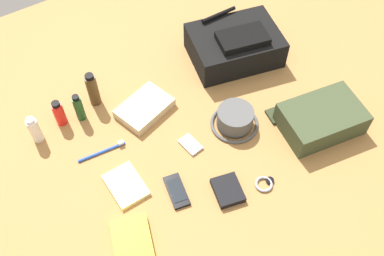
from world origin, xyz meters
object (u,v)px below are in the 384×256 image
(bucket_hat, at_px, (235,119))
(shampoo_bottle, at_px, (79,108))
(wristwatch, at_px, (265,184))
(toothbrush, at_px, (104,151))
(folded_towel, at_px, (144,108))
(backpack, at_px, (235,45))
(toiletry_pouch, at_px, (320,118))
(notepad, at_px, (126,185))
(media_player, at_px, (191,145))
(paperback_novel, at_px, (133,246))
(sunscreen_spray, at_px, (59,113))
(toothpaste_tube, at_px, (35,130))
(cell_phone, at_px, (177,191))
(cologne_bottle, at_px, (93,89))
(wallet, at_px, (228,190))

(bucket_hat, bearing_deg, shampoo_bottle, 144.59)
(wristwatch, distance_m, toothbrush, 0.58)
(bucket_hat, xyz_separation_m, folded_towel, (-0.25, 0.24, -0.02))
(backpack, bearing_deg, bucket_hat, -124.88)
(toothbrush, bearing_deg, toiletry_pouch, -23.79)
(shampoo_bottle, relative_size, notepad, 0.84)
(notepad, distance_m, folded_towel, 0.33)
(backpack, xyz_separation_m, notepad, (-0.67, -0.31, -0.06))
(media_player, bearing_deg, backpack, 35.86)
(backpack, xyz_separation_m, paperback_novel, (-0.75, -0.51, -0.05))
(media_player, xyz_separation_m, notepad, (-0.27, -0.02, 0.00))
(sunscreen_spray, bearing_deg, toothbrush, -69.46)
(sunscreen_spray, bearing_deg, toiletry_pouch, -33.15)
(sunscreen_spray, relative_size, paperback_novel, 0.53)
(backpack, distance_m, wristwatch, 0.62)
(media_player, relative_size, wristwatch, 1.28)
(media_player, bearing_deg, shampoo_bottle, 130.76)
(toothpaste_tube, height_order, paperback_novel, toothpaste_tube)
(notepad, bearing_deg, bucket_hat, 0.54)
(sunscreen_spray, relative_size, cell_phone, 0.85)
(media_player, bearing_deg, folded_towel, 105.70)
(toiletry_pouch, xyz_separation_m, cologne_bottle, (-0.65, 0.55, 0.03))
(notepad, xyz_separation_m, folded_towel, (0.21, 0.25, 0.01))
(backpack, relative_size, paperback_novel, 1.87)
(toiletry_pouch, bearing_deg, folded_towel, 141.72)
(sunscreen_spray, distance_m, toothbrush, 0.22)
(cell_phone, xyz_separation_m, wallet, (0.15, -0.09, 0.01))
(backpack, xyz_separation_m, wristwatch, (-0.26, -0.55, -0.06))
(backpack, xyz_separation_m, wallet, (-0.39, -0.51, -0.05))
(wallet, bearing_deg, bucket_hat, 63.73)
(folded_towel, bearing_deg, bucket_hat, -42.98)
(bucket_hat, xyz_separation_m, paperback_novel, (-0.54, -0.22, -0.02))
(shampoo_bottle, height_order, cell_phone, shampoo_bottle)
(cologne_bottle, distance_m, toothbrush, 0.25)
(cell_phone, bearing_deg, bucket_hat, 20.98)
(backpack, relative_size, bucket_hat, 2.24)
(wristwatch, distance_m, notepad, 0.47)
(paperback_novel, xyz_separation_m, cell_phone, (0.21, 0.09, -0.01))
(sunscreen_spray, distance_m, wallet, 0.68)
(wristwatch, relative_size, toothbrush, 0.40)
(wristwatch, bearing_deg, bucket_hat, 77.32)
(paperback_novel, bearing_deg, wallet, 0.42)
(sunscreen_spray, distance_m, media_player, 0.50)
(shampoo_bottle, bearing_deg, notepad, -88.87)
(toiletry_pouch, xyz_separation_m, toothpaste_tube, (-0.91, 0.50, 0.01))
(cologne_bottle, relative_size, media_player, 1.69)
(media_player, bearing_deg, toothpaste_tube, 144.79)
(toothbrush, bearing_deg, cell_phone, -63.69)
(notepad, bearing_deg, toothpaste_tube, 116.11)
(cell_phone, bearing_deg, sunscreen_spray, 113.92)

